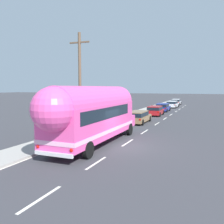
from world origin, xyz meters
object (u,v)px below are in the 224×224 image
Objects in this scene: car_fourth at (172,104)px; car_fifth at (176,102)px; car_second at (155,110)px; car_third at (163,107)px; utility_pole at (80,83)px; painted_bus at (92,113)px; car_lead at (138,116)px.

car_fourth is 0.99× the size of car_fifth.
car_fifth is (-0.42, 8.41, 0.01)m from car_fourth.
car_third is at bearing 91.04° from car_second.
car_fifth is at bearing 92.85° from car_fourth.
utility_pole reaches higher than painted_bus.
car_fifth is (-0.10, 31.57, 0.00)m from car_lead.
painted_bus is (2.65, -3.05, -2.12)m from utility_pole.
car_fourth is (0.32, 8.46, -0.00)m from car_third.
car_second is 1.03× the size of car_fifth.
car_second and car_fourth have the same top height.
utility_pole is 17.57m from car_second.
utility_pole is 40.50m from car_fifth.
car_second is 14.88m from car_fourth.
utility_pole is at bearing -98.82° from car_second.
car_third is 16.87m from car_fifth.
painted_bus is 2.77× the size of car_fourth.
car_lead is (2.52, 8.70, -3.63)m from utility_pole.
utility_pole is 1.76× the size of car_lead.
car_second is at bearing -89.47° from car_fifth.
utility_pole is 32.19m from car_fourth.
car_fourth is at bearing 89.22° from car_second.
car_second and car_third have the same top height.
utility_pole is at bearing -93.44° from car_fifth.
car_fifth is (-0.22, 23.28, 0.01)m from car_second.
painted_bus is at bearing -89.37° from car_lead.
painted_bus is at bearing -90.31° from car_fourth.
utility_pole is at bearing -95.09° from car_fourth.
car_fourth is at bearing 87.84° from car_third.
car_fourth is 8.42m from car_fifth.
car_second is at bearing 81.18° from utility_pole.
car_second is 23.29m from car_fifth.
car_fourth is at bearing 89.69° from painted_bus.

